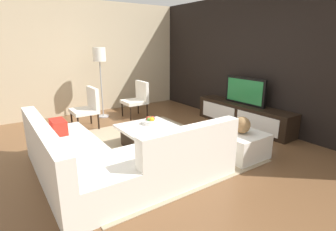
{
  "coord_description": "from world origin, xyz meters",
  "views": [
    {
      "loc": [
        3.6,
        -2.09,
        1.8
      ],
      "look_at": [
        -0.19,
        0.53,
        0.5
      ],
      "focal_mm": 27.98,
      "sensor_mm": 36.0,
      "label": 1
    }
  ],
  "objects": [
    {
      "name": "fruit_bowl",
      "position": [
        -0.28,
        0.2,
        0.44
      ],
      "size": [
        0.28,
        0.28,
        0.14
      ],
      "color": "silver",
      "rests_on": "coffee_table"
    },
    {
      "name": "sectional_couch",
      "position": [
        0.5,
        -0.88,
        0.28
      ],
      "size": [
        2.35,
        2.33,
        0.81
      ],
      "color": "white",
      "rests_on": "ground"
    },
    {
      "name": "area_rug",
      "position": [
        -0.1,
        0.0,
        0.01
      ],
      "size": [
        3.08,
        2.76,
        0.01
      ],
      "primitive_type": "cube",
      "color": "tan",
      "rests_on": "ground"
    },
    {
      "name": "ottoman",
      "position": [
        1.02,
        1.12,
        0.2
      ],
      "size": [
        0.7,
        0.7,
        0.4
      ],
      "primitive_type": "cube",
      "color": "white",
      "rests_on": "ground"
    },
    {
      "name": "accent_chair_far",
      "position": [
        -2.04,
        0.9,
        0.49
      ],
      "size": [
        0.54,
        0.53,
        0.87
      ],
      "rotation": [
        0.0,
        0.0,
        0.1
      ],
      "color": "black",
      "rests_on": "ground"
    },
    {
      "name": "floor_lamp",
      "position": [
        -2.49,
        0.16,
        1.4
      ],
      "size": [
        0.3,
        0.3,
        1.68
      ],
      "color": "#A5A5AA",
      "rests_on": "ground"
    },
    {
      "name": "media_console",
      "position": [
        0.0,
        2.4,
        0.25
      ],
      "size": [
        2.31,
        0.47,
        0.5
      ],
      "color": "black",
      "rests_on": "ground"
    },
    {
      "name": "ground_plane",
      "position": [
        0.0,
        0.0,
        0.0
      ],
      "size": [
        14.0,
        14.0,
        0.0
      ],
      "primitive_type": "plane",
      "color": "brown"
    },
    {
      "name": "coffee_table",
      "position": [
        -0.1,
        0.1,
        0.2
      ],
      "size": [
        1.04,
        0.94,
        0.38
      ],
      "color": "black",
      "rests_on": "ground"
    },
    {
      "name": "feature_wall_back",
      "position": [
        0.0,
        2.7,
        1.4
      ],
      "size": [
        6.4,
        0.12,
        2.8
      ],
      "primitive_type": "cube",
      "color": "black",
      "rests_on": "ground"
    },
    {
      "name": "accent_chair_near",
      "position": [
        -1.85,
        -0.4,
        0.49
      ],
      "size": [
        0.57,
        0.51,
        0.87
      ],
      "rotation": [
        0.0,
        0.0,
        -0.01
      ],
      "color": "black",
      "rests_on": "ground"
    },
    {
      "name": "decorative_ball",
      "position": [
        1.02,
        1.12,
        0.53
      ],
      "size": [
        0.27,
        0.27,
        0.27
      ],
      "primitive_type": "sphere",
      "color": "#997247",
      "rests_on": "ottoman"
    },
    {
      "name": "television",
      "position": [
        0.0,
        2.4,
        0.79
      ],
      "size": [
        1.01,
        0.06,
        0.58
      ],
      "color": "black",
      "rests_on": "media_console"
    },
    {
      "name": "side_wall_left",
      "position": [
        -3.2,
        0.2,
        1.4
      ],
      "size": [
        0.12,
        5.2,
        2.8
      ],
      "primitive_type": "cube",
      "color": "#C6B28E",
      "rests_on": "ground"
    }
  ]
}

